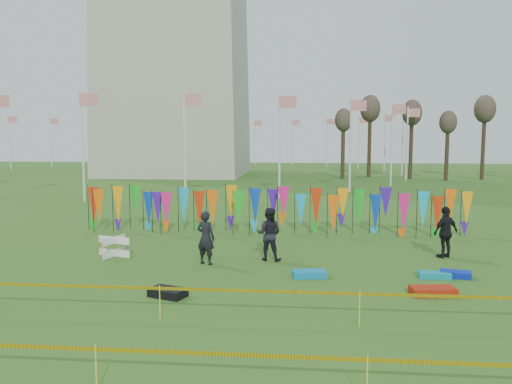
# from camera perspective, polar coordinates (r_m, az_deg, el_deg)

# --- Properties ---
(ground) EXTENTS (160.00, 160.00, 0.00)m
(ground) POSITION_cam_1_polar(r_m,az_deg,el_deg) (15.45, -1.30, -10.91)
(ground) COLOR #2E5618
(ground) RESTS_ON ground
(flagpole_ring) EXTENTS (57.40, 56.16, 8.00)m
(flagpole_ring) POSITION_cam_1_polar(r_m,az_deg,el_deg) (64.61, -8.88, 5.57)
(flagpole_ring) COLOR silver
(flagpole_ring) RESTS_ON ground
(banner_row) EXTENTS (18.64, 0.64, 2.11)m
(banner_row) POSITION_cam_1_polar(r_m,az_deg,el_deg) (23.76, 1.77, -1.86)
(banner_row) COLOR black
(banner_row) RESTS_ON ground
(caution_tape_near) EXTENTS (26.00, 0.02, 0.90)m
(caution_tape_near) POSITION_cam_1_polar(r_m,az_deg,el_deg) (12.52, -3.86, -11.30)
(caution_tape_near) COLOR yellow
(caution_tape_near) RESTS_ON ground
(caution_tape_far) EXTENTS (26.00, 0.02, 0.90)m
(caution_tape_far) POSITION_cam_1_polar(r_m,az_deg,el_deg) (9.18, -7.61, -18.00)
(caution_tape_far) COLOR yellow
(caution_tape_far) RESTS_ON ground
(box_kite) EXTENTS (0.72, 0.72, 0.80)m
(box_kite) POSITION_cam_1_polar(r_m,az_deg,el_deg) (20.03, -15.93, -6.01)
(box_kite) COLOR red
(box_kite) RESTS_ON ground
(person_left) EXTENTS (0.85, 0.74, 1.95)m
(person_left) POSITION_cam_1_polar(r_m,az_deg,el_deg) (18.13, -5.77, -5.21)
(person_left) COLOR black
(person_left) RESTS_ON ground
(person_mid) EXTENTS (1.05, 0.76, 1.98)m
(person_mid) POSITION_cam_1_polar(r_m,az_deg,el_deg) (18.64, 1.49, -4.82)
(person_mid) COLOR black
(person_mid) RESTS_ON ground
(person_right) EXTENTS (1.33, 1.17, 1.97)m
(person_right) POSITION_cam_1_polar(r_m,az_deg,el_deg) (20.33, 20.86, -4.32)
(person_right) COLOR black
(person_right) RESTS_ON ground
(kite_bag_turquoise) EXTENTS (1.16, 0.72, 0.22)m
(kite_bag_turquoise) POSITION_cam_1_polar(r_m,az_deg,el_deg) (16.65, 6.13, -9.30)
(kite_bag_turquoise) COLOR #0C82BE
(kite_bag_turquoise) RESTS_ON ground
(kite_bag_blue) EXTENTS (1.07, 0.75, 0.20)m
(kite_bag_blue) POSITION_cam_1_polar(r_m,az_deg,el_deg) (17.82, 21.84, -8.70)
(kite_bag_blue) COLOR #0B26B7
(kite_bag_blue) RESTS_ON ground
(kite_bag_red) EXTENTS (1.34, 0.73, 0.23)m
(kite_bag_red) POSITION_cam_1_polar(r_m,az_deg,el_deg) (15.62, 19.56, -10.64)
(kite_bag_red) COLOR #AA200B
(kite_bag_red) RESTS_ON ground
(kite_bag_black) EXTENTS (1.18, 0.92, 0.24)m
(kite_bag_black) POSITION_cam_1_polar(r_m,az_deg,el_deg) (14.84, -10.04, -11.24)
(kite_bag_black) COLOR black
(kite_bag_black) RESTS_ON ground
(kite_bag_teal) EXTENTS (1.04, 0.56, 0.19)m
(kite_bag_teal) POSITION_cam_1_polar(r_m,az_deg,el_deg) (17.47, 19.73, -8.93)
(kite_bag_teal) COLOR #0B8DA6
(kite_bag_teal) RESTS_ON ground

